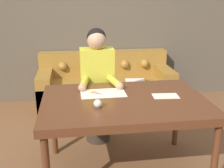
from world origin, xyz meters
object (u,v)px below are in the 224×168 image
scissors (98,94)px  pin_cushion (98,104)px  person (97,87)px  dining_table (125,106)px  couch (106,87)px

scissors → pin_cushion: 0.34m
person → scissors: size_ratio=6.29×
dining_table → pin_cushion: pin_cushion is taller
scissors → pin_cushion: pin_cushion is taller
dining_table → person: person is taller
person → pin_cushion: 0.84m
dining_table → couch: size_ratio=0.75×
dining_table → person: bearing=105.6°
couch → scissors: bearing=-99.4°
person → pin_cushion: bearing=-94.8°
couch → pin_cushion: size_ratio=27.71×
scissors → pin_cushion: (-0.03, -0.34, 0.03)m
dining_table → couch: (0.02, 1.72, -0.40)m
dining_table → pin_cushion: size_ratio=20.78×
dining_table → scissors: size_ratio=7.03×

